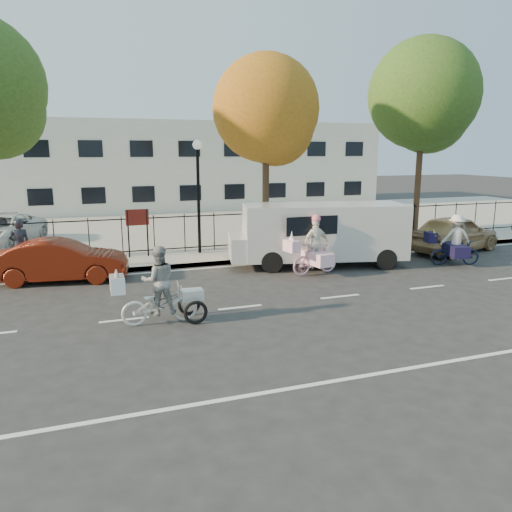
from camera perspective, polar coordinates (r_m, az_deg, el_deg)
name	(u,v)px	position (r m, az deg, el deg)	size (l,w,h in m)	color
ground	(240,307)	(13.33, -1.81, -5.90)	(120.00, 120.00, 0.00)	#333334
road_markings	(240,307)	(13.32, -1.81, -5.88)	(60.00, 9.52, 0.01)	silver
curb	(197,265)	(18.02, -6.71, -0.99)	(60.00, 0.10, 0.15)	#A8A399
sidewalk	(191,259)	(19.02, -7.42, -0.32)	(60.00, 2.20, 0.15)	#A8A399
parking_lot	(156,226)	(27.65, -11.34, 3.38)	(60.00, 15.60, 0.15)	#A8A399
iron_fence	(185,233)	(19.92, -8.15, 2.63)	(58.00, 0.06, 1.50)	black
building	(134,166)	(37.30, -13.80, 9.95)	(34.00, 10.00, 6.00)	silver
lamppost	(198,177)	(19.41, -6.64, 9.00)	(0.36, 0.36, 4.33)	black
street_sign	(138,224)	(19.18, -13.39, 3.63)	(0.85, 0.06, 1.80)	black
zebra_trike	(159,294)	(12.16, -10.98, -4.28)	(2.20, 0.83, 1.90)	silver
unicorn_bike	(314,253)	(16.76, 6.70, 0.40)	(2.05, 1.45, 2.03)	#D3A0B4
bull_bike	(455,245)	(19.42, 21.75, 1.17)	(2.05, 1.45, 1.85)	black
white_van	(321,232)	(18.06, 7.39, 2.75)	(6.64, 3.37, 2.22)	silver
red_sedan	(61,261)	(16.95, -21.43, -0.50)	(1.42, 4.08, 1.34)	#63190B
gold_sedan	(454,234)	(21.94, 21.70, 2.40)	(1.81, 4.49, 1.53)	tan
pedestrian	(20,245)	(18.15, -25.37, 1.12)	(0.64, 0.42, 1.77)	black
lot_car_b	(3,230)	(23.70, -26.97, 2.65)	(2.12, 4.59, 1.28)	white
lot_car_d	(325,218)	(24.72, 7.88, 4.35)	(1.69, 4.19, 1.43)	#A2A5AA
tree_mid	(269,114)	(20.87, 1.47, 15.90)	(4.30, 4.30, 7.89)	#442D1D
tree_east	(425,100)	(24.63, 18.77, 16.55)	(4.92, 4.92, 9.02)	#442D1D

